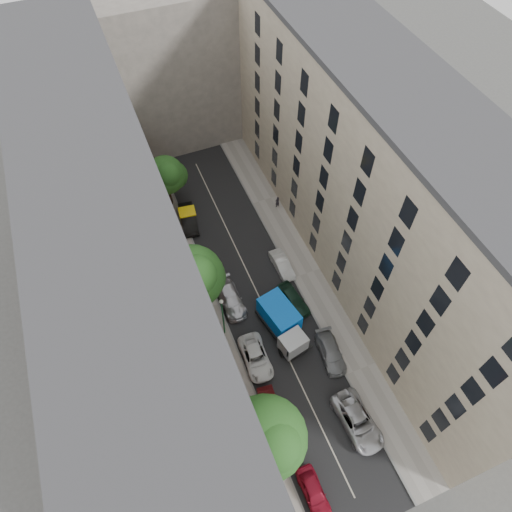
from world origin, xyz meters
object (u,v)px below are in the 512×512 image
car_left_4 (211,273)px  car_right_0 (358,421)px  tarp_truck (283,323)px  car_right_1 (331,352)px  car_right_2 (294,299)px  car_left_0 (314,492)px  pedestrian (277,202)px  tree_far (167,176)px  car_left_2 (256,357)px  tree_mid (194,279)px  car_right_3 (282,265)px  car_left_3 (230,298)px  tree_near (267,439)px  lamp_post (223,313)px  car_left_5 (188,219)px  car_left_1 (270,409)px

car_left_4 → car_right_0: bearing=-73.2°
tarp_truck → car_left_4: size_ratio=1.64×
car_right_1 → car_right_2: car_right_2 is taller
car_left_0 → pedestrian: 29.32m
tree_far → pedestrian: 12.45m
car_right_1 → pedestrian: 18.54m
tarp_truck → car_left_2: (-3.40, -1.83, -0.86)m
car_left_0 → car_right_2: 16.69m
car_left_2 → pedestrian: pedestrian is taller
car_left_0 → tree_mid: size_ratio=0.39×
car_left_2 → car_left_4: size_ratio=1.22×
car_right_2 → car_right_3: size_ratio=1.08×
car_left_4 → car_right_3: (7.06, -1.80, -0.02)m
car_left_0 → car_left_3: (0.02, 18.11, 0.05)m
car_right_0 → tree_far: (-7.30, 29.42, 3.64)m
tree_near → lamp_post: bearing=86.4°
car_right_1 → car_left_5: bearing=116.9°
tarp_truck → pedestrian: tarp_truck is taller
car_right_2 → lamp_post: size_ratio=0.72×
car_left_2 → car_left_4: car_left_4 is taller
car_left_1 → car_right_1: 7.47m
car_left_2 → car_left_3: bearing=92.9°
car_left_0 → tree_far: 32.98m
tree_mid → tree_far: bearing=84.5°
car_left_2 → car_right_3: bearing=55.9°
car_left_1 → car_left_2: size_ratio=0.83×
car_left_5 → pedestrian: 10.11m
car_right_1 → car_right_2: (-0.80, 6.20, 0.07)m
car_left_0 → lamp_post: size_ratio=0.67×
tarp_truck → car_right_2: (2.20, 2.29, -0.80)m
tarp_truck → car_left_0: tarp_truck is taller
tarp_truck → lamp_post: (-5.05, 1.79, 2.26)m
tarp_truck → tree_mid: bearing=136.4°
car_left_4 → tree_near: tree_near is taller
pedestrian → car_left_3: bearing=32.3°
car_left_1 → car_left_2: (0.60, 4.69, 0.01)m
tree_far → lamp_post: bearing=-89.8°
tree_near → tarp_truck: bearing=59.5°
car_left_4 → car_right_0: size_ratio=0.72×
car_left_2 → car_right_0: car_right_0 is taller
car_right_1 → tree_far: bearing=116.2°
tarp_truck → tree_mid: tree_mid is taller
car_right_0 → lamp_post: (-7.25, 11.90, 3.03)m
car_left_0 → car_left_2: size_ratio=0.82×
tarp_truck → car_right_3: tarp_truck is taller
car_right_1 → car_right_3: (-0.14, 10.40, -0.01)m
car_left_2 → lamp_post: size_ratio=0.81×
car_left_4 → car_right_1: 14.17m
car_left_4 → tree_near: bearing=-97.4°
tree_far → car_left_4: bearing=-85.3°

